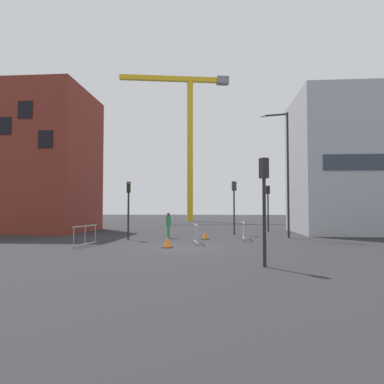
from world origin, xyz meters
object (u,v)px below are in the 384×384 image
at_px(pedestrian_walking, 168,223).
at_px(traffic_cone_by_barrier, 205,236).
at_px(traffic_light_far, 128,200).
at_px(traffic_cone_striped, 167,243).
at_px(traffic_light_crosswalk, 264,193).
at_px(traffic_light_verge, 268,201).
at_px(streetlamp_tall, 285,165).
at_px(traffic_light_median, 234,199).
at_px(construction_crane, 188,124).

height_order(pedestrian_walking, traffic_cone_by_barrier, pedestrian_walking).
bearing_deg(traffic_light_far, traffic_cone_striped, -53.77).
bearing_deg(traffic_light_far, pedestrian_walking, 27.31).
distance_m(traffic_light_crosswalk, traffic_cone_striped, 7.23).
xyz_separation_m(traffic_light_verge, traffic_light_crosswalk, (-2.58, -17.84, -0.08)).
bearing_deg(streetlamp_tall, traffic_light_crosswalk, -103.84).
xyz_separation_m(streetlamp_tall, traffic_light_verge, (-0.31, 6.12, -2.30)).
bearing_deg(traffic_light_median, traffic_light_crosswalk, -88.34).
xyz_separation_m(pedestrian_walking, traffic_cone_striped, (0.75, -5.53, -0.73)).
distance_m(streetlamp_tall, traffic_cone_striped, 10.53).
distance_m(traffic_light_far, traffic_light_verge, 12.79).
bearing_deg(construction_crane, traffic_cone_striped, -86.60).
bearing_deg(traffic_cone_striped, traffic_light_crosswalk, -52.59).
relative_size(traffic_cone_striped, traffic_cone_by_barrier, 1.06).
height_order(traffic_light_far, traffic_light_crosswalk, traffic_light_crosswalk).
bearing_deg(traffic_light_crosswalk, traffic_cone_striped, 127.41).
relative_size(traffic_light_far, traffic_light_median, 0.92).
bearing_deg(streetlamp_tall, traffic_light_far, -169.04).
relative_size(streetlamp_tall, traffic_light_far, 2.30).
relative_size(traffic_light_crosswalk, traffic_light_median, 0.94).
xyz_separation_m(traffic_light_crosswalk, traffic_light_median, (-0.41, 14.32, 0.15)).
distance_m(streetlamp_tall, traffic_light_median, 4.76).
distance_m(traffic_light_crosswalk, pedestrian_walking, 12.13).
bearing_deg(traffic_light_crosswalk, pedestrian_walking, 114.12).
relative_size(streetlamp_tall, traffic_light_median, 2.12).
distance_m(traffic_light_verge, traffic_cone_by_barrier, 9.38).
bearing_deg(traffic_light_verge, pedestrian_walking, -137.54).
relative_size(traffic_light_far, traffic_light_verge, 0.95).
bearing_deg(traffic_cone_by_barrier, traffic_light_median, 63.41).
relative_size(pedestrian_walking, traffic_cone_by_barrier, 3.29).
relative_size(traffic_light_verge, pedestrian_walking, 2.30).
relative_size(streetlamp_tall, traffic_light_crosswalk, 2.26).
bearing_deg(traffic_light_verge, traffic_light_far, -140.70).
height_order(traffic_light_verge, traffic_cone_by_barrier, traffic_light_verge).
xyz_separation_m(streetlamp_tall, traffic_light_median, (-3.30, 2.60, -2.23)).
height_order(traffic_light_verge, traffic_light_crosswalk, traffic_light_verge).
bearing_deg(pedestrian_walking, traffic_light_verge, 42.46).
height_order(streetlamp_tall, traffic_light_verge, streetlamp_tall).
height_order(traffic_light_far, pedestrian_walking, traffic_light_far).
height_order(traffic_light_crosswalk, pedestrian_walking, traffic_light_crosswalk).
height_order(traffic_light_crosswalk, traffic_cone_striped, traffic_light_crosswalk).
xyz_separation_m(traffic_light_crosswalk, traffic_cone_by_barrier, (-2.43, 10.28, -2.29)).
xyz_separation_m(traffic_light_far, traffic_cone_striped, (3.15, -4.30, -2.24)).
xyz_separation_m(construction_crane, traffic_cone_striped, (2.05, -34.49, -14.34)).
xyz_separation_m(streetlamp_tall, pedestrian_walking, (-7.80, -0.74, -3.93)).
height_order(construction_crane, traffic_light_verge, construction_crane).
height_order(streetlamp_tall, traffic_cone_striped, streetlamp_tall).
relative_size(traffic_light_verge, traffic_cone_striped, 7.15).
height_order(traffic_cone_striped, traffic_cone_by_barrier, traffic_cone_striped).
height_order(streetlamp_tall, pedestrian_walking, streetlamp_tall).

